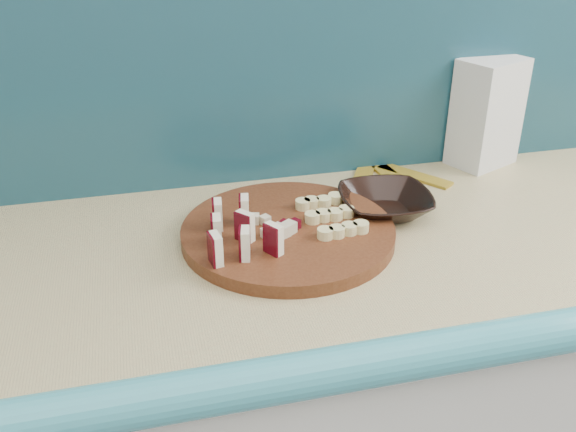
{
  "coord_description": "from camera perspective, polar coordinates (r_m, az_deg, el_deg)",
  "views": [
    {
      "loc": [
        -0.01,
        0.62,
        1.45
      ],
      "look_at": [
        0.22,
        1.53,
        0.95
      ],
      "focal_mm": 40.0,
      "sensor_mm": 36.0,
      "label": 1
    }
  ],
  "objects": [
    {
      "name": "banana_peel",
      "position": [
        1.32,
        8.84,
        3.57
      ],
      "size": [
        0.22,
        0.18,
        0.01
      ],
      "rotation": [
        0.0,
        0.0,
        -0.06
      ],
      "color": "gold",
      "rests_on": "kitchen_counter"
    },
    {
      "name": "apple_wedges",
      "position": [
        1.01,
        -4.62,
        -1.25
      ],
      "size": [
        0.11,
        0.15,
        0.05
      ],
      "color": "#FFEFCB",
      "rests_on": "cutting_board"
    },
    {
      "name": "apple_chunks",
      "position": [
        1.06,
        -1.09,
        -0.73
      ],
      "size": [
        0.06,
        0.06,
        0.02
      ],
      "color": "beige",
      "rests_on": "cutting_board"
    },
    {
      "name": "brown_bowl",
      "position": [
        1.17,
        8.62,
        1.14
      ],
      "size": [
        0.18,
        0.18,
        0.04
      ],
      "primitive_type": "imported",
      "rotation": [
        0.0,
        0.0,
        -0.08
      ],
      "color": "black",
      "rests_on": "kitchen_counter"
    },
    {
      "name": "flour_bag",
      "position": [
        1.4,
        17.25,
        8.78
      ],
      "size": [
        0.16,
        0.14,
        0.22
      ],
      "primitive_type": "cube",
      "rotation": [
        0.0,
        0.0,
        0.41
      ],
      "color": "white",
      "rests_on": "kitchen_counter"
    },
    {
      "name": "backsplash",
      "position": [
        1.21,
        -8.66,
        13.71
      ],
      "size": [
        2.2,
        0.02,
        0.5
      ],
      "primitive_type": "cube",
      "color": "teal",
      "rests_on": "kitchen_counter"
    },
    {
      "name": "banana_slices",
      "position": [
        1.09,
        3.8,
        0.08
      ],
      "size": [
        0.1,
        0.14,
        0.02
      ],
      "color": "#E8DA8E",
      "rests_on": "cutting_board"
    },
    {
      "name": "cutting_board",
      "position": [
        1.08,
        0.0,
        -1.47
      ],
      "size": [
        0.39,
        0.39,
        0.02
      ],
      "primitive_type": "cylinder",
      "rotation": [
        0.0,
        0.0,
        0.1
      ],
      "color": "#451F0E",
      "rests_on": "kitchen_counter"
    }
  ]
}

